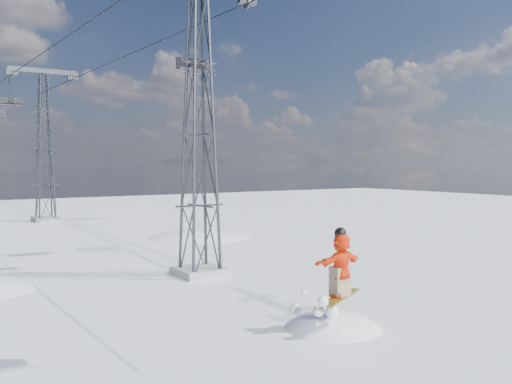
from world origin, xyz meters
TOP-DOWN VIEW (x-y plane):
  - ground at (0.00, 0.00)m, footprint 120.00×120.00m
  - lift_tower_near at (0.80, 8.00)m, footprint 5.20×1.80m
  - lift_tower_far at (0.80, 33.00)m, footprint 5.20×1.80m
  - haul_cables at (0.80, 19.50)m, footprint 4.46×51.00m
  - lift_chair_mid at (3.00, 12.56)m, footprint 1.86×0.53m
  - lift_chair_far at (-1.40, 34.11)m, footprint 1.95×0.56m

SIDE VIEW (x-z plane):
  - ground at x=0.00m, z-range 0.00..0.00m
  - lift_tower_near at x=0.80m, z-range -0.24..11.18m
  - lift_tower_far at x=0.80m, z-range -0.24..11.18m
  - lift_chair_far at x=-1.40m, z-range 7.70..10.12m
  - lift_chair_mid at x=3.00m, z-range 7.85..10.16m
  - haul_cables at x=0.80m, z-range 10.82..10.88m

